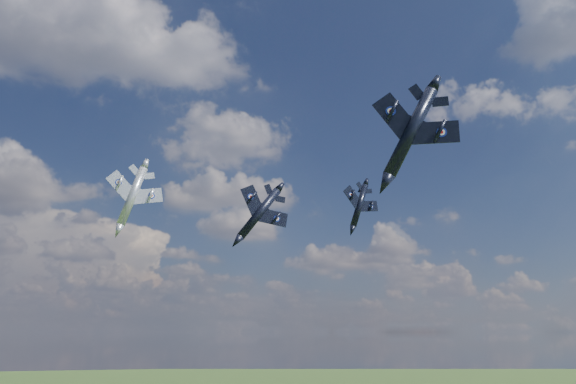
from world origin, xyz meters
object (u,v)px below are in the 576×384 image
object	(u,v)px
jet_high_navy	(359,205)
jet_left_silver	(132,196)
jet_lead_navy	(259,213)
jet_right_navy	(411,132)

from	to	relation	value
jet_high_navy	jet_left_silver	bearing A→B (deg)	-172.70
jet_lead_navy	jet_left_silver	bearing A→B (deg)	-177.53
jet_right_navy	jet_high_navy	bearing A→B (deg)	98.89
jet_left_silver	jet_right_navy	bearing A→B (deg)	-55.44
jet_right_navy	jet_left_silver	world-z (taller)	jet_right_navy
jet_right_navy	jet_left_silver	bearing A→B (deg)	158.41
jet_lead_navy	jet_high_navy	distance (m)	28.13
jet_high_navy	jet_left_silver	distance (m)	46.15
jet_lead_navy	jet_right_navy	distance (m)	34.20
jet_high_navy	jet_right_navy	bearing A→B (deg)	-119.42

